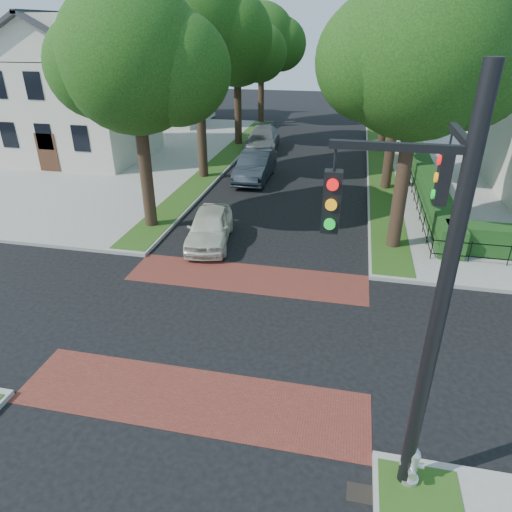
% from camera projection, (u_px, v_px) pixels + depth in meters
% --- Properties ---
extents(ground, '(120.00, 120.00, 0.00)m').
position_uv_depth(ground, '(225.00, 327.00, 14.42)').
color(ground, black).
rests_on(ground, ground).
extents(sidewalk_nw, '(30.00, 30.00, 0.15)m').
position_uv_depth(sidewalk_nw, '(44.00, 151.00, 34.61)').
color(sidewalk_nw, gray).
rests_on(sidewalk_nw, ground).
extents(crosswalk_far, '(9.00, 2.20, 0.01)m').
position_uv_depth(crosswalk_far, '(247.00, 278.00, 17.22)').
color(crosswalk_far, maroon).
rests_on(crosswalk_far, ground).
extents(crosswalk_near, '(9.00, 2.20, 0.01)m').
position_uv_depth(crosswalk_near, '(191.00, 399.00, 11.63)').
color(crosswalk_near, maroon).
rests_on(crosswalk_near, ground).
extents(storm_drain, '(0.65, 0.45, 0.01)m').
position_uv_depth(storm_drain, '(363.00, 494.00, 9.26)').
color(storm_drain, black).
rests_on(storm_drain, ground).
extents(grass_strip_ne, '(1.60, 29.80, 0.02)m').
position_uv_depth(grass_strip_ne, '(381.00, 168.00, 30.04)').
color(grass_strip_ne, '#294E16').
rests_on(grass_strip_ne, sidewalk_ne).
extents(grass_strip_nw, '(1.60, 29.80, 0.02)m').
position_uv_depth(grass_strip_nw, '(223.00, 159.00, 32.04)').
color(grass_strip_nw, '#294E16').
rests_on(grass_strip_nw, sidewalk_nw).
extents(tree_right_near, '(7.75, 6.67, 10.66)m').
position_uv_depth(tree_right_near, '(423.00, 54.00, 16.28)').
color(tree_right_near, black).
rests_on(tree_right_near, sidewalk_ne).
extents(tree_right_mid, '(8.25, 7.09, 11.22)m').
position_uv_depth(tree_right_mid, '(407.00, 38.00, 23.11)').
color(tree_right_mid, black).
rests_on(tree_right_mid, sidewalk_ne).
extents(tree_right_far, '(7.25, 6.23, 9.74)m').
position_uv_depth(tree_right_far, '(394.00, 52.00, 31.44)').
color(tree_right_far, black).
rests_on(tree_right_far, sidewalk_ne).
extents(tree_right_back, '(7.50, 6.45, 10.20)m').
position_uv_depth(tree_right_back, '(388.00, 43.00, 39.15)').
color(tree_right_back, black).
rests_on(tree_right_back, sidewalk_ne).
extents(tree_left_near, '(7.50, 6.45, 10.20)m').
position_uv_depth(tree_left_near, '(138.00, 60.00, 18.47)').
color(tree_left_near, black).
rests_on(tree_left_near, sidewalk_nw).
extents(tree_left_mid, '(8.00, 6.88, 11.48)m').
position_uv_depth(tree_left_mid, '(199.00, 30.00, 24.99)').
color(tree_left_mid, black).
rests_on(tree_left_mid, sidewalk_nw).
extents(tree_left_far, '(7.00, 6.02, 9.86)m').
position_uv_depth(tree_left_far, '(239.00, 48.00, 33.38)').
color(tree_left_far, black).
rests_on(tree_left_far, sidewalk_nw).
extents(tree_left_back, '(7.75, 6.66, 10.44)m').
position_uv_depth(tree_left_back, '(263.00, 40.00, 41.13)').
color(tree_left_back, black).
rests_on(tree_left_back, sidewalk_nw).
extents(hedge_main_road, '(1.00, 18.00, 1.20)m').
position_uv_depth(hedge_main_road, '(426.00, 180.00, 25.76)').
color(hedge_main_road, '#1C4618').
rests_on(hedge_main_road, sidewalk_ne).
extents(fence_main_road, '(0.06, 18.00, 0.90)m').
position_uv_depth(fence_main_road, '(411.00, 181.00, 25.98)').
color(fence_main_road, black).
rests_on(fence_main_road, sidewalk_ne).
extents(house_left_near, '(10.00, 9.00, 10.14)m').
position_uv_depth(house_left_near, '(72.00, 84.00, 30.75)').
color(house_left_near, beige).
rests_on(house_left_near, sidewalk_nw).
extents(house_left_far, '(10.00, 9.00, 10.14)m').
position_uv_depth(house_left_far, '(155.00, 68.00, 42.98)').
color(house_left_far, beige).
rests_on(house_left_far, sidewalk_nw).
extents(traffic_signal, '(2.17, 2.00, 8.00)m').
position_uv_depth(traffic_signal, '(429.00, 282.00, 7.54)').
color(traffic_signal, black).
rests_on(traffic_signal, sidewalk_se).
extents(parked_car_front, '(2.42, 4.59, 1.49)m').
position_uv_depth(parked_car_front, '(210.00, 227.00, 19.71)').
color(parked_car_front, silver).
rests_on(parked_car_front, ground).
extents(parked_car_middle, '(1.81, 5.20, 1.71)m').
position_uv_depth(parked_car_middle, '(255.00, 166.00, 27.92)').
color(parked_car_middle, black).
rests_on(parked_car_middle, ground).
extents(parked_car_rear, '(2.76, 5.87, 1.66)m').
position_uv_depth(parked_car_rear, '(263.00, 139.00, 34.86)').
color(parked_car_rear, slate).
rests_on(parked_car_rear, ground).
extents(fire_hydrant, '(0.50, 0.52, 0.93)m').
position_uv_depth(fire_hydrant, '(412.00, 466.00, 9.17)').
color(fire_hydrant, silver).
rests_on(fire_hydrant, sidewalk_se).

